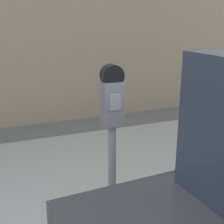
% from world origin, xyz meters
% --- Properties ---
extents(sidewalk, '(24.00, 2.80, 0.14)m').
position_xyz_m(sidewalk, '(0.00, 2.20, 0.07)').
color(sidewalk, '#ADAAA3').
rests_on(sidewalk, ground_plane).
extents(parking_meter, '(0.18, 0.14, 1.45)m').
position_xyz_m(parking_meter, '(-0.25, 1.33, 1.11)').
color(parking_meter, gray).
rests_on(parking_meter, sidewalk).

